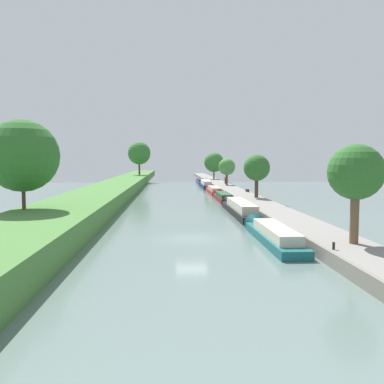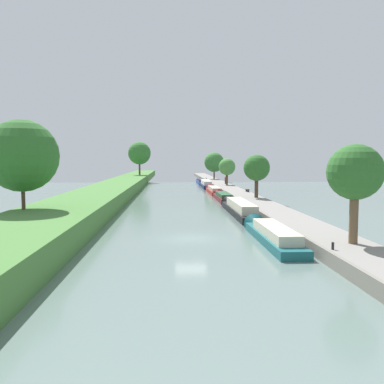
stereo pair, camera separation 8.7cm
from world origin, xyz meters
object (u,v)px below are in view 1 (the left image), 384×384
Objects in this scene: narrowboat_teal at (271,234)px; narrowboat_red at (214,190)px; narrowboat_black at (239,208)px; narrowboat_navy at (205,184)px; person_walking at (225,180)px; narrowboat_blue at (201,181)px; mooring_bollard_far at (206,178)px; park_bench at (247,190)px; narrowboat_maroon at (223,197)px; mooring_bollard_near at (334,246)px.

narrowboat_teal is 44.79m from narrowboat_red.
narrowboat_navy is (-0.04, 44.54, 0.03)m from narrowboat_black.
person_walking is at bearing 85.73° from narrowboat_teal.
person_walking reaches higher than narrowboat_blue.
person_walking is 21.21m from mooring_bollard_far.
narrowboat_navy is at bearing 102.18° from park_bench.
person_walking is 22.63m from park_bench.
person_walking is at bearing -75.08° from narrowboat_blue.
narrowboat_maroon is 7.31× the size of person_walking.
narrowboat_navy reaches higher than narrowboat_teal.
person_walking is at bearing 74.20° from narrowboat_red.
narrowboat_blue is at bearing 89.93° from narrowboat_black.
narrowboat_red is 1.09× the size of narrowboat_blue.
narrowboat_black is at bearing -91.66° from mooring_bollard_far.
narrowboat_navy is (0.10, 60.15, 0.14)m from narrowboat_teal.
narrowboat_navy is 4.51m from person_walking.
mooring_bollard_far reaches higher than narrowboat_maroon.
narrowboat_navy is 23.84m from park_bench.
narrowboat_blue is 8.22× the size of park_bench.
narrowboat_black reaches higher than narrowboat_blue.
mooring_bollard_near reaches higher than narrowboat_maroon.
park_bench is at bearing 76.78° from narrowboat_black.
narrowboat_maroon is 28.20m from person_walking.
narrowboat_black reaches higher than narrowboat_red.
narrowboat_red is at bearing -105.80° from person_walking.
narrowboat_black is 64.95m from mooring_bollard_far.
narrowboat_teal reaches higher than narrowboat_blue.
narrowboat_red is 8.13× the size of person_walking.
narrowboat_black is 10.04× the size of person_walking.
narrowboat_teal is at bearing -90.36° from narrowboat_red.
person_walking reaches higher than narrowboat_red.
narrowboat_blue is 27.40× the size of mooring_bollard_far.
narrowboat_black is at bearing -95.60° from person_walking.
narrowboat_blue is (0.07, 59.75, -0.12)m from narrowboat_black.
narrowboat_blue is 82.46m from mooring_bollard_near.
narrowboat_navy is at bearing 90.70° from narrowboat_red.
narrowboat_teal is 7.37m from mooring_bollard_near.
mooring_bollard_far is (1.72, 48.93, 0.57)m from narrowboat_maroon.
narrowboat_navy is 32.80× the size of mooring_bollard_near.
narrowboat_teal is at bearing -94.27° from person_walking.
narrowboat_maroon is 8.08× the size of park_bench.
person_walking is (4.14, 27.87, 1.22)m from narrowboat_maroon.
person_walking is 1.11× the size of park_bench.
narrowboat_maroon is at bearing -132.59° from park_bench.
narrowboat_maroon is 0.82× the size of narrowboat_navy.
narrowboat_black is 22.77m from mooring_bollard_near.
narrowboat_red is 0.91× the size of narrowboat_navy.
narrowboat_black is 29.18m from narrowboat_red.
narrowboat_teal is 0.96× the size of narrowboat_red.
narrowboat_red is 9.00× the size of park_bench.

